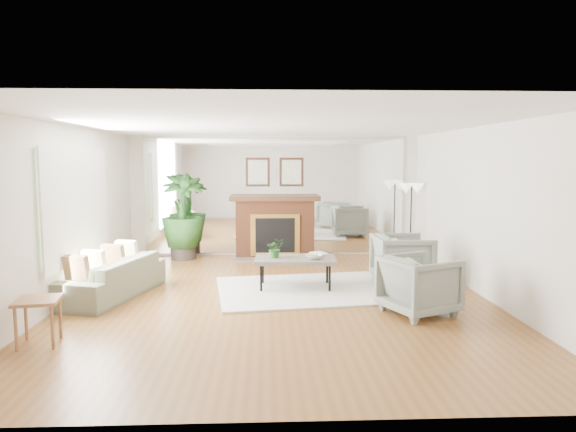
{
  "coord_description": "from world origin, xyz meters",
  "views": [
    {
      "loc": [
        -0.17,
        -7.24,
        2.0
      ],
      "look_at": [
        0.16,
        0.6,
        1.14
      ],
      "focal_mm": 32.0,
      "sensor_mm": 36.0,
      "label": 1
    }
  ],
  "objects_px": {
    "armchair_back": "(402,259)",
    "armchair_front": "(419,285)",
    "sofa": "(112,277)",
    "potted_ficus": "(182,214)",
    "fireplace": "(275,225)",
    "floor_lamp": "(411,195)",
    "coffee_table": "(295,260)",
    "side_table": "(38,306)"
  },
  "relations": [
    {
      "from": "armchair_back",
      "to": "armchair_front",
      "type": "relative_size",
      "value": 1.05
    },
    {
      "from": "sofa",
      "to": "potted_ficus",
      "type": "distance_m",
      "value": 2.98
    },
    {
      "from": "potted_ficus",
      "to": "fireplace",
      "type": "bearing_deg",
      "value": 4.86
    },
    {
      "from": "fireplace",
      "to": "potted_ficus",
      "type": "relative_size",
      "value": 1.19
    },
    {
      "from": "sofa",
      "to": "armchair_back",
      "type": "height_order",
      "value": "armchair_back"
    },
    {
      "from": "fireplace",
      "to": "potted_ficus",
      "type": "xyz_separation_m",
      "value": [
        -1.87,
        -0.16,
        0.26
      ]
    },
    {
      "from": "fireplace",
      "to": "floor_lamp",
      "type": "height_order",
      "value": "fireplace"
    },
    {
      "from": "coffee_table",
      "to": "armchair_front",
      "type": "distance_m",
      "value": 2.06
    },
    {
      "from": "sofa",
      "to": "floor_lamp",
      "type": "distance_m",
      "value": 5.83
    },
    {
      "from": "potted_ficus",
      "to": "sofa",
      "type": "bearing_deg",
      "value": -101.53
    },
    {
      "from": "fireplace",
      "to": "side_table",
      "type": "relative_size",
      "value": 4.0
    },
    {
      "from": "armchair_back",
      "to": "potted_ficus",
      "type": "bearing_deg",
      "value": 58.06
    },
    {
      "from": "sofa",
      "to": "armchair_back",
      "type": "distance_m",
      "value": 4.51
    },
    {
      "from": "fireplace",
      "to": "armchair_front",
      "type": "relative_size",
      "value": 2.43
    },
    {
      "from": "sofa",
      "to": "coffee_table",
      "type": "bearing_deg",
      "value": 111.9
    },
    {
      "from": "floor_lamp",
      "to": "armchair_back",
      "type": "bearing_deg",
      "value": -109.19
    },
    {
      "from": "potted_ficus",
      "to": "floor_lamp",
      "type": "bearing_deg",
      "value": -3.9
    },
    {
      "from": "coffee_table",
      "to": "side_table",
      "type": "distance_m",
      "value": 3.72
    },
    {
      "from": "side_table",
      "to": "floor_lamp",
      "type": "height_order",
      "value": "floor_lamp"
    },
    {
      "from": "potted_ficus",
      "to": "coffee_table",
      "type": "bearing_deg",
      "value": -49.74
    },
    {
      "from": "armchair_back",
      "to": "fireplace",
      "type": "bearing_deg",
      "value": 38.07
    },
    {
      "from": "side_table",
      "to": "potted_ficus",
      "type": "xyz_separation_m",
      "value": [
        0.78,
        4.83,
        0.49
      ]
    },
    {
      "from": "armchair_back",
      "to": "side_table",
      "type": "relative_size",
      "value": 1.73
    },
    {
      "from": "potted_ficus",
      "to": "floor_lamp",
      "type": "height_order",
      "value": "potted_ficus"
    },
    {
      "from": "fireplace",
      "to": "side_table",
      "type": "height_order",
      "value": "fireplace"
    },
    {
      "from": "armchair_back",
      "to": "side_table",
      "type": "xyz_separation_m",
      "value": [
        -4.67,
        -2.56,
        0.02
      ]
    },
    {
      "from": "armchair_back",
      "to": "potted_ficus",
      "type": "distance_m",
      "value": 4.53
    },
    {
      "from": "coffee_table",
      "to": "armchair_back",
      "type": "distance_m",
      "value": 1.77
    },
    {
      "from": "fireplace",
      "to": "sofa",
      "type": "height_order",
      "value": "fireplace"
    },
    {
      "from": "fireplace",
      "to": "coffee_table",
      "type": "height_order",
      "value": "fireplace"
    },
    {
      "from": "armchair_back",
      "to": "side_table",
      "type": "height_order",
      "value": "armchair_back"
    },
    {
      "from": "side_table",
      "to": "potted_ficus",
      "type": "height_order",
      "value": "potted_ficus"
    },
    {
      "from": "side_table",
      "to": "fireplace",
      "type": "bearing_deg",
      "value": 62.01
    },
    {
      "from": "coffee_table",
      "to": "armchair_back",
      "type": "bearing_deg",
      "value": 8.33
    },
    {
      "from": "armchair_front",
      "to": "potted_ficus",
      "type": "distance_m",
      "value": 5.38
    },
    {
      "from": "sofa",
      "to": "potted_ficus",
      "type": "bearing_deg",
      "value": -176.49
    },
    {
      "from": "armchair_front",
      "to": "potted_ficus",
      "type": "bearing_deg",
      "value": 19.86
    },
    {
      "from": "side_table",
      "to": "potted_ficus",
      "type": "bearing_deg",
      "value": 80.81
    },
    {
      "from": "armchair_back",
      "to": "potted_ficus",
      "type": "xyz_separation_m",
      "value": [
        -3.89,
        2.27,
        0.52
      ]
    },
    {
      "from": "floor_lamp",
      "to": "side_table",
      "type": "bearing_deg",
      "value": -139.83
    },
    {
      "from": "fireplace",
      "to": "coffee_table",
      "type": "xyz_separation_m",
      "value": [
        0.27,
        -2.68,
        -0.2
      ]
    },
    {
      "from": "coffee_table",
      "to": "sofa",
      "type": "distance_m",
      "value": 2.74
    }
  ]
}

